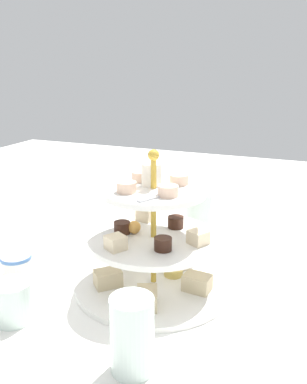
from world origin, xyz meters
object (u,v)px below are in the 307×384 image
at_px(tiered_serving_stand, 154,248).
at_px(water_glass_mid_back, 132,335).
at_px(water_glass_tall_right, 198,214).
at_px(water_glass_short_left, 13,302).
at_px(teacup_with_saucer, 17,268).
at_px(butter_knife_right, 76,236).

relative_size(tiered_serving_stand, water_glass_mid_back, 2.65).
bearing_deg(water_glass_tall_right, water_glass_short_left, 157.73).
height_order(water_glass_tall_right, water_glass_short_left, water_glass_tall_right).
height_order(water_glass_short_left, teacup_with_saucer, water_glass_short_left).
height_order(tiered_serving_stand, water_glass_short_left, tiered_serving_stand).
bearing_deg(water_glass_short_left, water_glass_mid_back, -98.17).
relative_size(water_glass_tall_right, water_glass_short_left, 1.81).
bearing_deg(water_glass_mid_back, water_glass_short_left, 81.83).
xyz_separation_m(tiered_serving_stand, water_glass_mid_back, (-0.22, -0.06, -0.02)).
xyz_separation_m(water_glass_short_left, water_glass_mid_back, (-0.03, -0.23, 0.02)).
distance_m(teacup_with_saucer, butter_knife_right, 0.22).
height_order(water_glass_tall_right, teacup_with_saucer, water_glass_tall_right).
relative_size(tiered_serving_stand, butter_knife_right, 1.72).
xyz_separation_m(butter_knife_right, water_glass_mid_back, (-0.37, -0.32, 0.05)).
bearing_deg(water_glass_mid_back, tiered_serving_stand, 14.97).
height_order(teacup_with_saucer, water_glass_mid_back, water_glass_mid_back).
height_order(butter_knife_right, water_glass_mid_back, water_glass_mid_back).
distance_m(water_glass_short_left, teacup_with_saucer, 0.14).
relative_size(water_glass_short_left, water_glass_mid_back, 0.61).
relative_size(teacup_with_saucer, water_glass_mid_back, 0.82).
height_order(tiered_serving_stand, water_glass_mid_back, tiered_serving_stand).
height_order(tiered_serving_stand, butter_knife_right, tiered_serving_stand).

